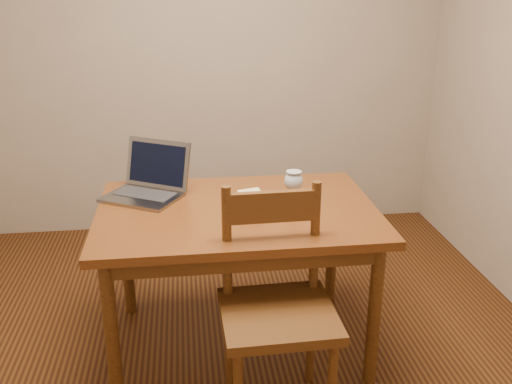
{
  "coord_description": "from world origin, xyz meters",
  "views": [
    {
      "loc": [
        -0.22,
        -2.39,
        1.75
      ],
      "look_at": [
        0.1,
        0.11,
        0.8
      ],
      "focal_mm": 40.0,
      "sensor_mm": 36.0,
      "label": 1
    }
  ],
  "objects": [
    {
      "name": "chair",
      "position": [
        0.12,
        -0.41,
        0.53
      ],
      "size": [
        0.47,
        0.45,
        0.49
      ],
      "rotation": [
        0.0,
        0.0,
        0.02
      ],
      "color": "#3F200D",
      "rests_on": "floor"
    },
    {
      "name": "back_wall",
      "position": [
        0.0,
        1.61,
        1.3
      ],
      "size": [
        3.2,
        0.02,
        2.6
      ],
      "primitive_type": "cube",
      "color": "gray",
      "rests_on": "floor"
    },
    {
      "name": "sandwich_cheese",
      "position": [
        0.03,
        0.06,
        0.78
      ],
      "size": [
        0.13,
        0.11,
        0.03
      ],
      "primitive_type": null,
      "rotation": [
        0.0,
        0.0,
        0.57
      ],
      "color": "#381E0C",
      "rests_on": "plate"
    },
    {
      "name": "sandwich_tomato",
      "position": [
        0.11,
        0.03,
        0.78
      ],
      "size": [
        0.14,
        0.11,
        0.04
      ],
      "primitive_type": null,
      "rotation": [
        0.0,
        0.0,
        -0.38
      ],
      "color": "#381E0C",
      "rests_on": "plate"
    },
    {
      "name": "table",
      "position": [
        0.01,
        0.07,
        0.65
      ],
      "size": [
        1.3,
        0.9,
        0.74
      ],
      "color": "#532A0D",
      "rests_on": "floor"
    },
    {
      "name": "floor",
      "position": [
        0.0,
        0.0,
        -0.01
      ],
      "size": [
        3.2,
        3.2,
        0.02
      ],
      "primitive_type": "cube",
      "color": "black",
      "rests_on": "ground"
    },
    {
      "name": "front_wall",
      "position": [
        0.0,
        -1.61,
        1.3
      ],
      "size": [
        3.2,
        0.02,
        2.6
      ],
      "primitive_type": "cube",
      "color": "gray",
      "rests_on": "floor"
    },
    {
      "name": "plate",
      "position": [
        0.06,
        0.05,
        0.75
      ],
      "size": [
        0.23,
        0.23,
        0.02
      ],
      "primitive_type": "cylinder",
      "color": "black",
      "rests_on": "table"
    },
    {
      "name": "laptop",
      "position": [
        -0.41,
        0.31,
        0.81
      ],
      "size": [
        0.47,
        0.45,
        0.25
      ],
      "rotation": [
        0.0,
        0.0,
        -0.53
      ],
      "color": "slate",
      "rests_on": "table"
    },
    {
      "name": "milk_glass",
      "position": [
        0.27,
        0.07,
        0.83
      ],
      "size": [
        0.09,
        0.09,
        0.17
      ],
      "primitive_type": null,
      "color": "white",
      "rests_on": "table"
    },
    {
      "name": "sandwich_top",
      "position": [
        0.06,
        0.05,
        0.8
      ],
      "size": [
        0.14,
        0.11,
        0.04
      ],
      "primitive_type": null,
      "rotation": [
        0.0,
        0.0,
        0.34
      ],
      "color": "#381E0C",
      "rests_on": "plate"
    }
  ]
}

